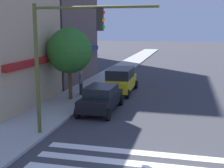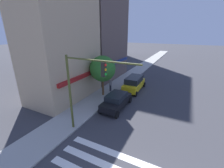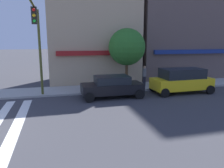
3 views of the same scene
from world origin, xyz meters
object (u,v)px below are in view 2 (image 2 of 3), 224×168
at_px(traffic_signal, 83,83).
at_px(sedan_black, 116,101).
at_px(pedestrian_grey_coat, 110,85).
at_px(suv_yellow, 134,83).
at_px(street_tree, 103,69).

bearing_deg(traffic_signal, sedan_black, -4.03).
distance_m(sedan_black, pedestrian_grey_coat, 4.42).
bearing_deg(suv_yellow, sedan_black, 178.38).
bearing_deg(suv_yellow, street_tree, 140.79).
xyz_separation_m(traffic_signal, suv_yellow, (10.58, -0.35, -3.27)).
bearing_deg(traffic_signal, suv_yellow, -1.87).
bearing_deg(pedestrian_grey_coat, street_tree, -70.18).
distance_m(sedan_black, street_tree, 4.39).
height_order(sedan_black, pedestrian_grey_coat, pedestrian_grey_coat).
relative_size(traffic_signal, suv_yellow, 1.30).
bearing_deg(suv_yellow, traffic_signal, 176.50).
relative_size(traffic_signal, pedestrian_grey_coat, 3.50).
height_order(traffic_signal, street_tree, traffic_signal).
distance_m(traffic_signal, sedan_black, 6.02).
bearing_deg(street_tree, suv_yellow, -37.59).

